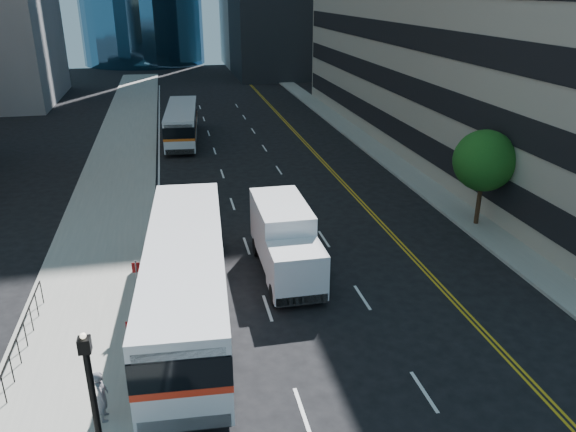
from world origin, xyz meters
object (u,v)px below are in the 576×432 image
object	(u,v)px
bus_front	(186,277)
pedestrian	(102,396)
street_tree	(484,161)
box_truck	(285,240)
lamp_post	(95,409)
bus_rear	(182,123)

from	to	relation	value
bus_front	pedestrian	bearing A→B (deg)	-114.10
street_tree	pedestrian	world-z (taller)	street_tree
street_tree	box_truck	world-z (taller)	street_tree
street_tree	lamp_post	world-z (taller)	street_tree
box_truck	pedestrian	xyz separation A→B (m)	(-7.11, -8.07, -0.66)
lamp_post	box_truck	bearing A→B (deg)	57.72
street_tree	bus_front	bearing A→B (deg)	-158.53
pedestrian	street_tree	bearing A→B (deg)	-64.86
box_truck	pedestrian	bearing A→B (deg)	-131.29
lamp_post	bus_front	size ratio (longest dim) A/B	0.35
lamp_post	bus_rear	size ratio (longest dim) A/B	0.42
lamp_post	bus_front	bearing A→B (deg)	73.03
bus_front	bus_rear	size ratio (longest dim) A/B	1.19
bus_front	box_truck	world-z (taller)	bus_front
street_tree	box_truck	bearing A→B (deg)	-163.90
lamp_post	bus_front	xyz separation A→B (m)	(2.40, 7.86, -0.90)
street_tree	pedestrian	distance (m)	21.68
bus_front	bus_rear	world-z (taller)	bus_front
bus_rear	pedestrian	distance (m)	33.35
street_tree	lamp_post	bearing A→B (deg)	-142.13
bus_rear	street_tree	bearing A→B (deg)	-51.69
street_tree	bus_front	xyz separation A→B (m)	(-15.60, -6.14, -1.82)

